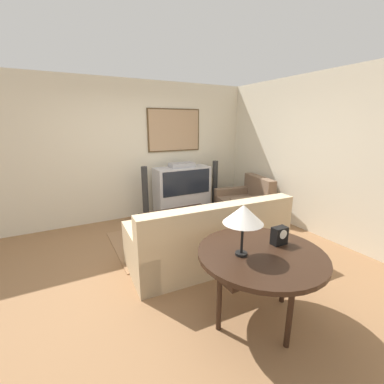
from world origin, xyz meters
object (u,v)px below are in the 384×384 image
object	(u,v)px
armchair	(245,205)
speaker_tower_left	(145,196)
mantel_clock	(279,236)
console_table	(261,258)
speaker_tower_right	(215,187)
tv	(182,191)
coffee_table	(177,215)
couch	(209,241)
table_lamp	(243,215)

from	to	relation	value
armchair	speaker_tower_left	size ratio (longest dim) A/B	0.97
mantel_clock	speaker_tower_left	bearing A→B (deg)	97.43
console_table	speaker_tower_right	size ratio (longest dim) A/B	1.08
speaker_tower_right	mantel_clock	bearing A→B (deg)	-111.85
tv	armchair	xyz separation A→B (m)	(1.04, -0.77, -0.25)
coffee_table	console_table	distance (m)	2.13
armchair	console_table	bearing A→B (deg)	-26.07
tv	speaker_tower_right	bearing A→B (deg)	-0.99
tv	mantel_clock	xyz separation A→B (m)	(-0.41, -3.04, 0.30)
couch	table_lamp	xyz separation A→B (m)	(-0.34, -1.09, 0.79)
tv	console_table	distance (m)	3.16
mantel_clock	speaker_tower_right	size ratio (longest dim) A/B	0.16
table_lamp	speaker_tower_left	distance (m)	3.09
couch	console_table	size ratio (longest dim) A/B	1.84
tv	table_lamp	size ratio (longest dim) A/B	2.41
mantel_clock	speaker_tower_left	distance (m)	3.07
console_table	table_lamp	xyz separation A→B (m)	(-0.20, 0.04, 0.45)
couch	speaker_tower_right	size ratio (longest dim) A/B	1.99
console_table	table_lamp	bearing A→B (deg)	167.56
console_table	mantel_clock	xyz separation A→B (m)	(0.26, 0.04, 0.15)
coffee_table	speaker_tower_right	bearing A→B (deg)	34.90
table_lamp	mantel_clock	size ratio (longest dim) A/B	2.67
couch	tv	bearing A→B (deg)	-102.81
coffee_table	table_lamp	size ratio (longest dim) A/B	2.52
tv	table_lamp	xyz separation A→B (m)	(-0.88, -3.04, 0.59)
mantel_clock	speaker_tower_left	xyz separation A→B (m)	(-0.39, 3.03, -0.30)
couch	speaker_tower_right	world-z (taller)	speaker_tower_right
armchair	speaker_tower_left	bearing A→B (deg)	-101.82
coffee_table	speaker_tower_left	world-z (taller)	speaker_tower_left
speaker_tower_right	tv	bearing A→B (deg)	179.01
mantel_clock	speaker_tower_right	xyz separation A→B (m)	(1.21, 3.03, -0.30)
armchair	mantel_clock	bearing A→B (deg)	-22.13
tv	speaker_tower_left	distance (m)	0.80
armchair	coffee_table	bearing A→B (deg)	-72.51
speaker_tower_left	speaker_tower_right	xyz separation A→B (m)	(1.61, 0.00, 0.00)
couch	console_table	bearing A→B (deg)	85.71
couch	console_table	world-z (taller)	couch
tv	armchair	distance (m)	1.32
tv	coffee_table	distance (m)	1.13
coffee_table	speaker_tower_left	bearing A→B (deg)	103.89
tv	speaker_tower_right	world-z (taller)	tv
coffee_table	mantel_clock	size ratio (longest dim) A/B	6.72
coffee_table	mantel_clock	distance (m)	2.12
speaker_tower_left	mantel_clock	bearing A→B (deg)	-82.57
mantel_clock	speaker_tower_left	world-z (taller)	speaker_tower_left
coffee_table	couch	bearing A→B (deg)	-88.14
couch	armchair	bearing A→B (deg)	-140.85
speaker_tower_right	table_lamp	bearing A→B (deg)	-119.03
armchair	tv	bearing A→B (deg)	-116.02
console_table	table_lamp	world-z (taller)	table_lamp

